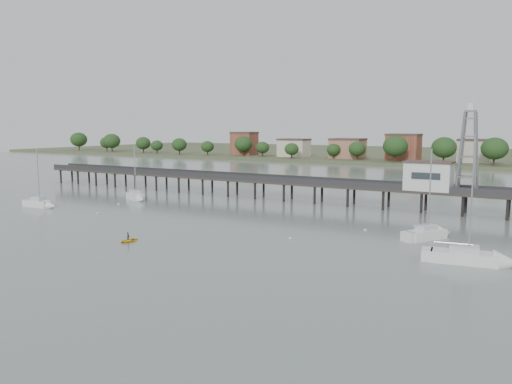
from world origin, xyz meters
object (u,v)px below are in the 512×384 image
pier (303,183)px  lattice_tower (469,152)px  sailboat_a (42,204)px  yellow_dinghy (128,242)px  sailboat_d (480,259)px  sailboat_c (432,234)px  sailboat_b (137,197)px  white_tender (137,195)px

pier → lattice_tower: (31.50, 0.00, 7.31)m
sailboat_a → yellow_dinghy: bearing=-24.8°
sailboat_a → sailboat_d: bearing=-5.5°
sailboat_c → sailboat_d: bearing=-115.6°
pier → sailboat_b: bearing=-152.8°
sailboat_a → sailboat_b: 18.64m
sailboat_a → sailboat_b: size_ratio=0.99×
white_tender → sailboat_d: bearing=-1.1°
sailboat_a → yellow_dinghy: 37.58m
yellow_dinghy → lattice_tower: bearing=56.1°
sailboat_d → sailboat_c: 13.37m
sailboat_d → sailboat_a: size_ratio=1.30×
pier → sailboat_b: size_ratio=12.37×
sailboat_c → yellow_dinghy: sailboat_c is taller
sailboat_d → sailboat_b: size_ratio=1.29×
sailboat_c → white_tender: bearing=112.1°
sailboat_d → yellow_dinghy: sailboat_d is taller
sailboat_a → sailboat_b: sailboat_b is taller
pier → lattice_tower: 32.34m
lattice_tower → sailboat_c: 24.55m
sailboat_c → sailboat_b: bearing=115.4°
sailboat_d → white_tender: bearing=155.3°
sailboat_b → sailboat_d: bearing=12.2°
lattice_tower → white_tender: (-66.79, -11.74, -10.68)m
pier → sailboat_b: sailboat_b is taller
pier → sailboat_d: (37.50, -33.36, -3.16)m
lattice_tower → sailboat_b: size_ratio=1.28×
lattice_tower → yellow_dinghy: lattice_tower is taller
lattice_tower → sailboat_d: size_ratio=0.99×
lattice_tower → sailboat_b: 65.50m
white_tender → sailboat_c: bearing=6.4°
sailboat_b → yellow_dinghy: (26.24, -29.23, -0.65)m
lattice_tower → sailboat_c: (-1.32, -22.17, -10.46)m
lattice_tower → sailboat_c: bearing=-93.4°
sailboat_d → yellow_dinghy: 44.05m
sailboat_d → sailboat_a: 77.70m
sailboat_a → sailboat_c: (70.37, 10.12, -0.01)m
pier → sailboat_d: bearing=-41.7°
lattice_tower → yellow_dinghy: bearing=-128.8°
pier → yellow_dinghy: size_ratio=57.39×
sailboat_c → white_tender: 66.29m
lattice_tower → sailboat_a: lattice_tower is taller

